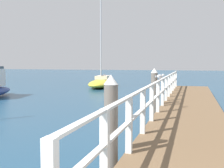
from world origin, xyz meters
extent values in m
cube|color=brown|center=(0.00, 10.58, 0.20)|extent=(2.37, 21.15, 0.41)
cube|color=silver|center=(-1.10, 2.43, 0.97)|extent=(0.12, 0.12, 1.13)
cube|color=silver|center=(-1.10, 4.06, 0.97)|extent=(0.12, 0.12, 1.13)
cube|color=silver|center=(-1.10, 5.69, 0.97)|extent=(0.12, 0.12, 1.13)
cube|color=silver|center=(-1.10, 7.32, 0.97)|extent=(0.12, 0.12, 1.13)
cube|color=silver|center=(-1.10, 8.95, 0.97)|extent=(0.12, 0.12, 1.13)
cube|color=silver|center=(-1.10, 10.58, 0.97)|extent=(0.12, 0.12, 1.13)
cube|color=silver|center=(-1.10, 12.21, 0.97)|extent=(0.12, 0.12, 1.13)
cube|color=silver|center=(-1.10, 13.84, 0.97)|extent=(0.12, 0.12, 1.13)
cube|color=silver|center=(-1.10, 15.47, 0.97)|extent=(0.12, 0.12, 1.13)
cube|color=silver|center=(-1.10, 17.09, 0.97)|extent=(0.12, 0.12, 1.13)
cube|color=silver|center=(-1.10, 18.72, 0.97)|extent=(0.12, 0.12, 1.13)
cube|color=silver|center=(-1.10, 20.35, 0.97)|extent=(0.12, 0.12, 1.13)
cube|color=silver|center=(-1.10, 10.58, 1.52)|extent=(0.10, 19.55, 0.04)
cube|color=silver|center=(-1.10, 10.58, 1.03)|extent=(0.10, 19.55, 0.04)
cylinder|color=#6B6056|center=(-1.48, 4.10, 0.88)|extent=(0.28, 0.28, 1.75)
cone|color=white|center=(-1.48, 4.10, 1.85)|extent=(0.29, 0.29, 0.20)
cylinder|color=#6B6056|center=(-1.48, 10.88, 0.88)|extent=(0.28, 0.28, 1.75)
cone|color=white|center=(-1.48, 10.88, 1.85)|extent=(0.29, 0.29, 0.20)
ellipsoid|color=white|center=(-1.10, 9.47, 1.67)|extent=(0.27, 0.30, 0.15)
sphere|color=white|center=(-1.00, 9.61, 1.71)|extent=(0.09, 0.09, 0.09)
cone|color=gold|center=(-0.96, 9.66, 1.71)|extent=(0.05, 0.05, 0.02)
cone|color=#939399|center=(-1.21, 9.34, 1.68)|extent=(0.10, 0.11, 0.07)
ellipsoid|color=#939399|center=(-1.10, 9.47, 1.69)|extent=(0.28, 0.28, 0.04)
cylinder|color=tan|center=(-1.13, 9.48, 1.57)|extent=(0.01, 0.01, 0.05)
cylinder|color=tan|center=(-1.09, 9.45, 1.57)|extent=(0.01, 0.01, 0.05)
ellipsoid|color=gold|center=(-7.72, 23.10, 0.34)|extent=(2.75, 6.45, 0.68)
cylinder|color=#B2B2B7|center=(-7.69, 22.79, 4.52)|extent=(0.10, 0.10, 7.67)
cylinder|color=#B2B2B7|center=(-7.82, 23.88, 1.03)|extent=(0.35, 2.18, 0.08)
cube|color=beige|center=(-7.82, 23.85, 0.83)|extent=(1.38, 2.37, 0.30)
camera|label=1|loc=(0.09, -1.44, 2.19)|focal=46.51mm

